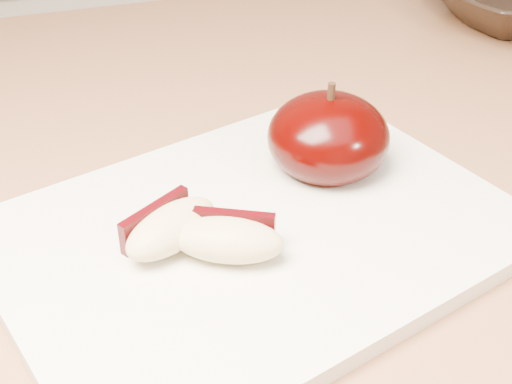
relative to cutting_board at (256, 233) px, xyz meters
name	(u,v)px	position (x,y,z in m)	size (l,w,h in m)	color
back_cabinet	(170,149)	(0.09, 0.81, -0.44)	(2.40, 0.62, 0.94)	silver
cutting_board	(256,233)	(0.00, 0.00, 0.00)	(0.31, 0.23, 0.01)	silver
apple_half	(328,137)	(0.07, 0.05, 0.03)	(0.10, 0.10, 0.07)	black
apple_wedge_a	(169,227)	(-0.05, 0.00, 0.02)	(0.07, 0.06, 0.02)	#D3BB85
apple_wedge_b	(228,238)	(-0.02, -0.02, 0.02)	(0.07, 0.06, 0.02)	#D3BB85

